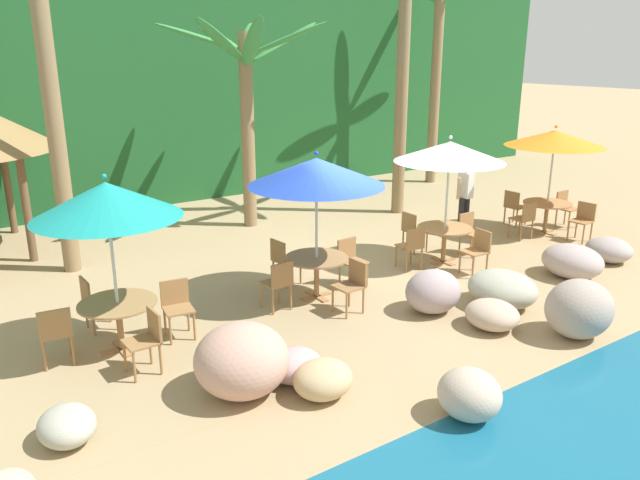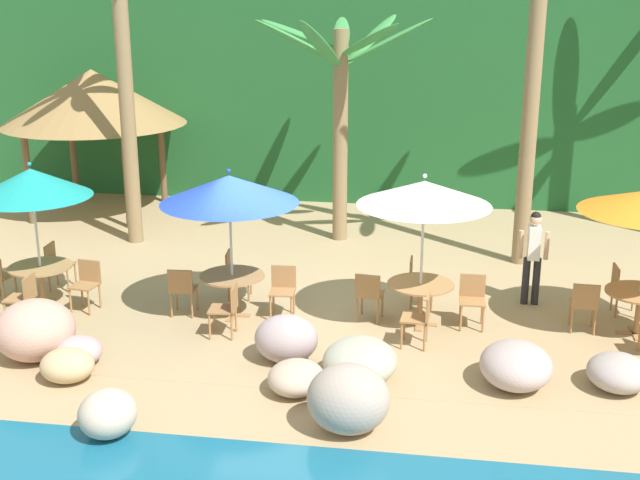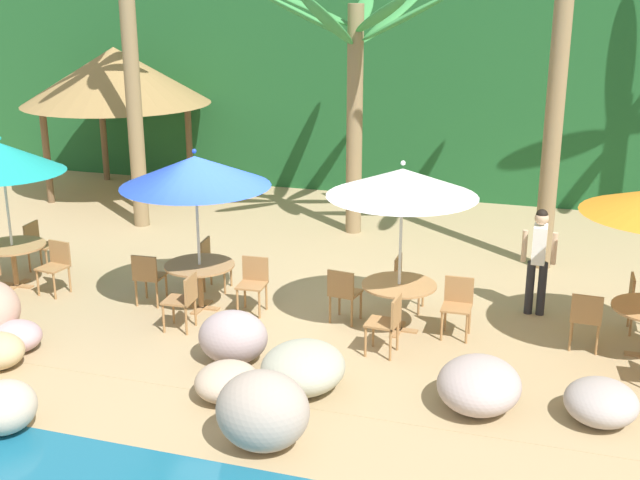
{
  "view_description": "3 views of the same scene",
  "coord_description": "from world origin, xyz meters",
  "px_view_note": "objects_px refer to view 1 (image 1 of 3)",
  "views": [
    {
      "loc": [
        -6.56,
        -8.38,
        4.17
      ],
      "look_at": [
        -0.8,
        0.17,
        0.94
      ],
      "focal_mm": 34.38,
      "sensor_mm": 36.0,
      "label": 1
    },
    {
      "loc": [
        2.47,
        -12.83,
        5.44
      ],
      "look_at": [
        0.39,
        0.45,
        1.27
      ],
      "focal_mm": 46.39,
      "sensor_mm": 36.0,
      "label": 2
    },
    {
      "loc": [
        4.39,
        -11.0,
        4.98
      ],
      "look_at": [
        0.78,
        0.43,
        1.16
      ],
      "focal_mm": 45.84,
      "sensor_mm": 36.0,
      "label": 3
    }
  ],
  "objects_px": {
    "chair_white_seaward": "(470,230)",
    "dining_table_orange": "(547,208)",
    "umbrella_teal": "(106,200)",
    "palm_tree_fourth": "(437,48)",
    "palm_tree_third": "(403,44)",
    "palm_tree_second": "(246,82)",
    "umbrella_white": "(450,152)",
    "dining_table_white": "(445,233)",
    "chair_teal_seaward": "(177,304)",
    "chair_orange_left": "(525,218)",
    "palm_tree_nearest": "(41,18)",
    "chair_teal_right": "(147,337)",
    "umbrella_blue": "(316,172)",
    "chair_white_left": "(412,245)",
    "umbrella_orange": "(555,138)",
    "chair_orange_inland": "(514,205)",
    "dining_table_blue": "(317,264)",
    "chair_orange_seaward": "(565,206)",
    "chair_teal_inland": "(94,300)",
    "chair_blue_inland": "(283,258)",
    "waiter_in_white": "(465,192)",
    "chair_white_inland": "(412,229)",
    "chair_blue_left": "(279,282)",
    "chair_blue_right": "(352,282)",
    "dining_table_teal": "(118,310)",
    "chair_orange_right": "(583,219)",
    "chair_teal_left": "(55,332)",
    "chair_blue_seaward": "(350,258)"
  },
  "relations": [
    {
      "from": "chair_white_seaward",
      "to": "dining_table_orange",
      "type": "height_order",
      "value": "chair_white_seaward"
    },
    {
      "from": "umbrella_teal",
      "to": "palm_tree_fourth",
      "type": "relative_size",
      "value": 0.41
    },
    {
      "from": "umbrella_teal",
      "to": "palm_tree_third",
      "type": "relative_size",
      "value": 0.4
    },
    {
      "from": "palm_tree_second",
      "to": "umbrella_white",
      "type": "bearing_deg",
      "value": -67.07
    },
    {
      "from": "dining_table_white",
      "to": "chair_teal_seaward",
      "type": "bearing_deg",
      "value": -178.2
    },
    {
      "from": "chair_orange_left",
      "to": "palm_tree_nearest",
      "type": "height_order",
      "value": "palm_tree_nearest"
    },
    {
      "from": "chair_teal_right",
      "to": "umbrella_blue",
      "type": "height_order",
      "value": "umbrella_blue"
    },
    {
      "from": "chair_white_left",
      "to": "dining_table_orange",
      "type": "distance_m",
      "value": 4.35
    },
    {
      "from": "chair_white_seaward",
      "to": "umbrella_orange",
      "type": "relative_size",
      "value": 0.34
    },
    {
      "from": "chair_orange_inland",
      "to": "umbrella_orange",
      "type": "bearing_deg",
      "value": -81.87
    },
    {
      "from": "dining_table_blue",
      "to": "chair_orange_seaward",
      "type": "relative_size",
      "value": 1.26
    },
    {
      "from": "chair_teal_inland",
      "to": "chair_blue_inland",
      "type": "relative_size",
      "value": 1.0
    },
    {
      "from": "umbrella_white",
      "to": "umbrella_orange",
      "type": "xyz_separation_m",
      "value": [
        3.49,
        0.16,
        -0.03
      ]
    },
    {
      "from": "chair_orange_left",
      "to": "dining_table_blue",
      "type": "bearing_deg",
      "value": -178.06
    },
    {
      "from": "chair_orange_seaward",
      "to": "waiter_in_white",
      "type": "xyz_separation_m",
      "value": [
        -2.45,
        1.0,
        0.47
      ]
    },
    {
      "from": "chair_orange_inland",
      "to": "palm_tree_fourth",
      "type": "distance_m",
      "value": 6.49
    },
    {
      "from": "chair_white_seaward",
      "to": "umbrella_blue",
      "type": "bearing_deg",
      "value": -177.2
    },
    {
      "from": "dining_table_white",
      "to": "palm_tree_second",
      "type": "distance_m",
      "value": 5.77
    },
    {
      "from": "chair_white_inland",
      "to": "dining_table_orange",
      "type": "height_order",
      "value": "chair_white_inland"
    },
    {
      "from": "chair_blue_inland",
      "to": "chair_blue_left",
      "type": "height_order",
      "value": "same"
    },
    {
      "from": "chair_blue_left",
      "to": "palm_tree_nearest",
      "type": "xyz_separation_m",
      "value": [
        -2.37,
        3.99,
        4.16
      ]
    },
    {
      "from": "chair_blue_inland",
      "to": "chair_teal_seaward",
      "type": "bearing_deg",
      "value": -158.88
    },
    {
      "from": "chair_blue_right",
      "to": "palm_tree_fourth",
      "type": "height_order",
      "value": "palm_tree_fourth"
    },
    {
      "from": "chair_blue_inland",
      "to": "palm_tree_third",
      "type": "bearing_deg",
      "value": 28.7
    },
    {
      "from": "chair_white_seaward",
      "to": "dining_table_orange",
      "type": "distance_m",
      "value": 2.64
    },
    {
      "from": "chair_teal_inland",
      "to": "chair_teal_right",
      "type": "height_order",
      "value": "same"
    },
    {
      "from": "chair_white_seaward",
      "to": "waiter_in_white",
      "type": "distance_m",
      "value": 1.63
    },
    {
      "from": "umbrella_blue",
      "to": "palm_tree_third",
      "type": "relative_size",
      "value": 0.39
    },
    {
      "from": "waiter_in_white",
      "to": "dining_table_blue",
      "type": "bearing_deg",
      "value": -165.06
    },
    {
      "from": "umbrella_blue",
      "to": "chair_white_inland",
      "type": "bearing_deg",
      "value": 17.02
    },
    {
      "from": "chair_teal_seaward",
      "to": "palm_tree_nearest",
      "type": "height_order",
      "value": "palm_tree_nearest"
    },
    {
      "from": "umbrella_orange",
      "to": "chair_white_left",
      "type": "bearing_deg",
      "value": -178.17
    },
    {
      "from": "chair_teal_right",
      "to": "chair_blue_left",
      "type": "bearing_deg",
      "value": 17.21
    },
    {
      "from": "dining_table_teal",
      "to": "umbrella_orange",
      "type": "bearing_deg",
      "value": 1.75
    },
    {
      "from": "chair_teal_right",
      "to": "chair_orange_right",
      "type": "xyz_separation_m",
      "value": [
        10.14,
        0.32,
        0.0
      ]
    },
    {
      "from": "chair_white_seaward",
      "to": "palm_tree_nearest",
      "type": "xyz_separation_m",
      "value": [
        -7.23,
        3.65,
        4.16
      ]
    },
    {
      "from": "chair_teal_left",
      "to": "dining_table_white",
      "type": "bearing_deg",
      "value": 1.13
    },
    {
      "from": "chair_teal_inland",
      "to": "dining_table_orange",
      "type": "height_order",
      "value": "chair_teal_inland"
    },
    {
      "from": "chair_teal_right",
      "to": "dining_table_blue",
      "type": "bearing_deg",
      "value": 15.34
    },
    {
      "from": "chair_blue_seaward",
      "to": "chair_orange_seaward",
      "type": "bearing_deg",
      "value": 1.72
    },
    {
      "from": "chair_orange_left",
      "to": "chair_orange_right",
      "type": "relative_size",
      "value": 1.0
    },
    {
      "from": "chair_orange_inland",
      "to": "chair_white_inland",
      "type": "bearing_deg",
      "value": -177.47
    },
    {
      "from": "chair_white_left",
      "to": "chair_blue_seaward",
      "type": "bearing_deg",
      "value": 178.54
    },
    {
      "from": "chair_blue_inland",
      "to": "palm_tree_third",
      "type": "xyz_separation_m",
      "value": [
        5.22,
        2.86,
        3.76
      ]
    },
    {
      "from": "umbrella_orange",
      "to": "chair_orange_right",
      "type": "height_order",
      "value": "umbrella_orange"
    },
    {
      "from": "umbrella_orange",
      "to": "chair_teal_inland",
      "type": "bearing_deg",
      "value": 177.0
    },
    {
      "from": "dining_table_white",
      "to": "palm_tree_nearest",
      "type": "distance_m",
      "value": 8.44
    },
    {
      "from": "chair_blue_inland",
      "to": "dining_table_white",
      "type": "xyz_separation_m",
      "value": [
        3.35,
        -0.74,
        0.1
      ]
    },
    {
      "from": "dining_table_teal",
      "to": "chair_blue_inland",
      "type": "xyz_separation_m",
      "value": [
        3.25,
        0.9,
        -0.1
      ]
    },
    {
      "from": "chair_orange_right",
      "to": "waiter_in_white",
      "type": "height_order",
      "value": "waiter_in_white"
    }
  ]
}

